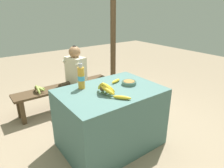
% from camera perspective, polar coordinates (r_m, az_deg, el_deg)
% --- Properties ---
extents(ground_plane, '(12.00, 12.00, 0.00)m').
position_cam_1_polar(ground_plane, '(2.70, -0.44, -16.56)').
color(ground_plane, gray).
extents(market_counter, '(1.18, 0.84, 0.76)m').
position_cam_1_polar(market_counter, '(2.49, -0.46, -9.66)').
color(market_counter, '#4C706B').
rests_on(market_counter, ground_plane).
extents(banana_bunch_ripe, '(0.19, 0.31, 0.16)m').
position_cam_1_polar(banana_bunch_ripe, '(2.17, -1.84, -1.09)').
color(banana_bunch_ripe, '#4C381E').
rests_on(banana_bunch_ripe, market_counter).
extents(serving_bowl, '(0.18, 0.18, 0.05)m').
position_cam_1_polar(serving_bowl, '(2.46, 4.89, 0.42)').
color(serving_bowl, '#4C6B5B').
rests_on(serving_bowl, market_counter).
extents(water_bottle, '(0.08, 0.08, 0.33)m').
position_cam_1_polar(water_bottle, '(2.33, -8.80, 1.85)').
color(water_bottle, gold).
rests_on(water_bottle, market_counter).
extents(loose_banana_front, '(0.16, 0.18, 0.04)m').
position_cam_1_polar(loose_banana_front, '(2.07, 2.85, -3.86)').
color(loose_banana_front, gold).
rests_on(loose_banana_front, market_counter).
extents(loose_banana_side, '(0.17, 0.09, 0.04)m').
position_cam_1_polar(loose_banana_side, '(2.52, 1.11, 0.83)').
color(loose_banana_side, gold).
rests_on(loose_banana_side, market_counter).
extents(wooden_bench, '(1.66, 0.32, 0.41)m').
position_cam_1_polar(wooden_bench, '(3.48, -13.34, -1.47)').
color(wooden_bench, '#4C3823').
rests_on(wooden_bench, ground_plane).
extents(seated_vendor, '(0.46, 0.43, 1.07)m').
position_cam_1_polar(seated_vendor, '(3.42, -10.83, 3.14)').
color(seated_vendor, '#473828').
rests_on(seated_vendor, ground_plane).
extents(banana_bunch_green, '(0.17, 0.30, 0.14)m').
position_cam_1_polar(banana_bunch_green, '(3.31, -20.31, -1.14)').
color(banana_bunch_green, '#4C381E').
rests_on(banana_bunch_green, wooden_bench).
extents(support_post_far, '(0.11, 0.11, 2.30)m').
position_cam_1_polar(support_post_far, '(4.03, 0.31, 14.06)').
color(support_post_far, '#4C3823').
rests_on(support_post_far, ground_plane).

